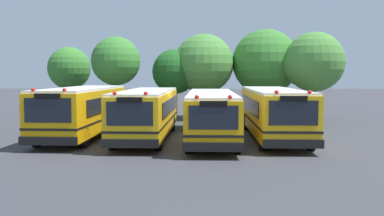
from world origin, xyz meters
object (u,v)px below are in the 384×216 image
(school_bus_1, at_px, (147,112))
(tree_5, at_px, (311,63))
(tree_2, at_px, (176,71))
(tree_1, at_px, (116,60))
(tree_3, at_px, (201,63))
(tree_4, at_px, (266,62))
(tree_0, at_px, (68,69))
(school_bus_3, at_px, (273,111))
(school_bus_0, at_px, (83,110))
(school_bus_2, at_px, (211,113))

(school_bus_1, bearing_deg, tree_5, -140.42)
(tree_2, bearing_deg, tree_1, -163.07)
(tree_1, bearing_deg, tree_5, -0.86)
(tree_3, distance_m, tree_4, 4.95)
(tree_1, bearing_deg, tree_0, 152.10)
(tree_3, bearing_deg, school_bus_3, -68.02)
(tree_2, xyz_separation_m, tree_5, (9.86, -1.51, 0.55))
(school_bus_1, distance_m, tree_2, 10.49)
(tree_3, bearing_deg, school_bus_0, -122.12)
(tree_4, xyz_separation_m, tree_5, (2.99, -1.95, -0.11))
(tree_0, xyz_separation_m, tree_2, (8.56, -0.98, -0.13))
(school_bus_1, xyz_separation_m, tree_3, (2.69, 10.25, 2.79))
(school_bus_1, height_order, school_bus_2, school_bus_1)
(school_bus_1, height_order, tree_1, tree_1)
(school_bus_3, xyz_separation_m, tree_3, (-3.99, 9.88, 2.77))
(tree_1, bearing_deg, school_bus_2, -52.45)
(school_bus_0, xyz_separation_m, tree_0, (-4.28, 10.86, 2.33))
(school_bus_2, height_order, tree_0, tree_0)
(tree_5, bearing_deg, school_bus_2, -129.55)
(tree_3, height_order, tree_5, tree_3)
(school_bus_3, xyz_separation_m, tree_0, (-14.49, 10.83, 2.36))
(school_bus_2, bearing_deg, school_bus_0, -3.52)
(tree_3, xyz_separation_m, tree_5, (7.92, -1.54, 0.01))
(tree_0, bearing_deg, tree_4, -2.01)
(school_bus_3, bearing_deg, school_bus_1, 2.82)
(tree_3, distance_m, tree_5, 8.07)
(school_bus_2, xyz_separation_m, tree_3, (-0.69, 10.29, 2.84))
(school_bus_3, relative_size, tree_1, 1.73)
(school_bus_3, height_order, tree_5, tree_5)
(tree_0, xyz_separation_m, tree_1, (4.31, -2.28, 0.62))
(tree_2, relative_size, tree_4, 0.77)
(school_bus_0, distance_m, tree_2, 10.99)
(tree_2, relative_size, tree_3, 0.82)
(school_bus_1, height_order, tree_0, tree_0)
(school_bus_1, distance_m, tree_0, 13.87)
(tree_3, xyz_separation_m, tree_4, (4.93, 0.41, 0.12))
(school_bus_3, xyz_separation_m, tree_1, (-10.18, 8.56, 2.98))
(school_bus_2, distance_m, school_bus_3, 3.32)
(school_bus_1, height_order, school_bus_3, school_bus_3)
(tree_3, bearing_deg, school_bus_1, -104.70)
(tree_3, bearing_deg, school_bus_2, -86.14)
(school_bus_0, height_order, tree_2, tree_2)
(school_bus_2, distance_m, tree_4, 11.88)
(tree_4, bearing_deg, tree_3, -175.22)
(tree_3, relative_size, tree_4, 0.95)
(tree_4, relative_size, tree_5, 1.06)
(tree_4, distance_m, tree_5, 3.57)
(school_bus_2, height_order, tree_5, tree_5)
(school_bus_1, relative_size, tree_2, 1.92)
(school_bus_3, relative_size, tree_5, 1.65)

